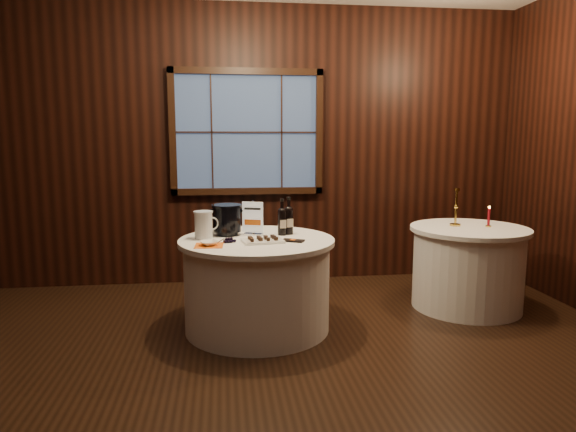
{
  "coord_description": "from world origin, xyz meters",
  "views": [
    {
      "loc": [
        -0.27,
        -3.14,
        1.59
      ],
      "look_at": [
        0.25,
        0.9,
        0.97
      ],
      "focal_mm": 32.0,
      "sensor_mm": 36.0,
      "label": 1
    }
  ],
  "objects": [
    {
      "name": "ground",
      "position": [
        0.0,
        0.0,
        0.0
      ],
      "size": [
        6.0,
        6.0,
        0.0
      ],
      "primitive_type": "plane",
      "color": "black",
      "rests_on": "ground"
    },
    {
      "name": "back_wall",
      "position": [
        0.0,
        2.48,
        1.54
      ],
      "size": [
        6.0,
        0.1,
        3.0
      ],
      "color": "black",
      "rests_on": "ground"
    },
    {
      "name": "main_table",
      "position": [
        0.0,
        1.0,
        0.39
      ],
      "size": [
        1.28,
        1.28,
        0.77
      ],
      "color": "white",
      "rests_on": "ground"
    },
    {
      "name": "side_table",
      "position": [
        2.0,
        1.3,
        0.39
      ],
      "size": [
        1.08,
        1.08,
        0.77
      ],
      "color": "white",
      "rests_on": "ground"
    },
    {
      "name": "sign_stand",
      "position": [
        -0.02,
        1.16,
        0.87
      ],
      "size": [
        0.18,
        0.14,
        0.3
      ],
      "rotation": [
        0.0,
        0.0,
        -0.38
      ],
      "color": "silver",
      "rests_on": "main_table"
    },
    {
      "name": "port_bottle_left",
      "position": [
        0.22,
        1.13,
        0.9
      ],
      "size": [
        0.07,
        0.08,
        0.31
      ],
      "rotation": [
        0.0,
        0.0,
        0.16
      ],
      "color": "black",
      "rests_on": "main_table"
    },
    {
      "name": "port_bottle_right",
      "position": [
        0.29,
        1.17,
        0.91
      ],
      "size": [
        0.08,
        0.08,
        0.32
      ],
      "rotation": [
        0.0,
        0.0,
        0.19
      ],
      "color": "black",
      "rests_on": "main_table"
    },
    {
      "name": "ice_bucket",
      "position": [
        -0.24,
        1.2,
        0.91
      ],
      "size": [
        0.26,
        0.26,
        0.26
      ],
      "color": "black",
      "rests_on": "main_table"
    },
    {
      "name": "chocolate_plate",
      "position": [
        0.04,
        0.85,
        0.79
      ],
      "size": [
        0.35,
        0.26,
        0.05
      ],
      "rotation": [
        0.0,
        0.0,
        0.15
      ],
      "color": "white",
      "rests_on": "main_table"
    },
    {
      "name": "chocolate_box",
      "position": [
        0.28,
        0.85,
        0.78
      ],
      "size": [
        0.19,
        0.16,
        0.01
      ],
      "primitive_type": "cube",
      "rotation": [
        0.0,
        0.0,
        -0.47
      ],
      "color": "black",
      "rests_on": "main_table"
    },
    {
      "name": "grape_bunch",
      "position": [
        -0.23,
        0.86,
        0.79
      ],
      "size": [
        0.16,
        0.08,
        0.04
      ],
      "rotation": [
        0.0,
        0.0,
        0.18
      ],
      "color": "black",
      "rests_on": "main_table"
    },
    {
      "name": "glass_pitcher",
      "position": [
        -0.43,
        1.06,
        0.89
      ],
      "size": [
        0.21,
        0.16,
        0.23
      ],
      "rotation": [
        0.0,
        0.0,
        0.37
      ],
      "color": "silver",
      "rests_on": "main_table"
    },
    {
      "name": "orange_napkin",
      "position": [
        -0.38,
        0.77,
        0.77
      ],
      "size": [
        0.23,
        0.23,
        0.0
      ],
      "primitive_type": "cube",
      "rotation": [
        0.0,
        0.0,
        -0.05
      ],
      "color": "orange",
      "rests_on": "main_table"
    },
    {
      "name": "cracker_bowl",
      "position": [
        -0.38,
        0.77,
        0.79
      ],
      "size": [
        0.18,
        0.18,
        0.03
      ],
      "primitive_type": "imported",
      "rotation": [
        0.0,
        0.0,
        0.42
      ],
      "color": "white",
      "rests_on": "orange_napkin"
    },
    {
      "name": "brass_candlestick",
      "position": [
        1.9,
        1.39,
        0.9
      ],
      "size": [
        0.1,
        0.1,
        0.36
      ],
      "color": "gold",
      "rests_on": "side_table"
    },
    {
      "name": "red_candle",
      "position": [
        2.18,
        1.29,
        0.85
      ],
      "size": [
        0.05,
        0.05,
        0.2
      ],
      "color": "gold",
      "rests_on": "side_table"
    }
  ]
}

